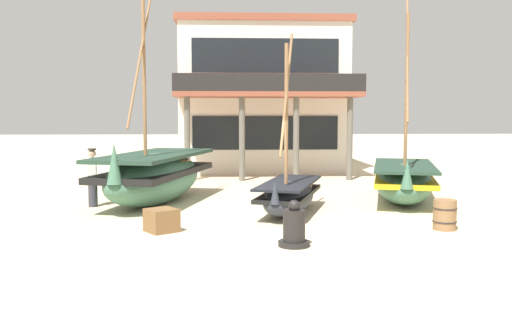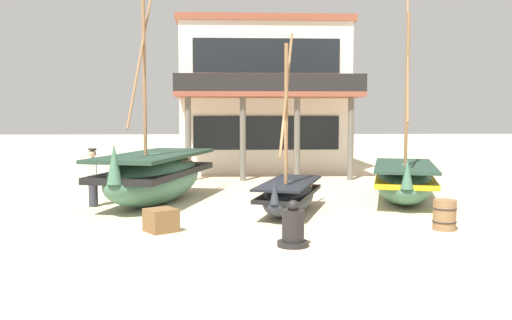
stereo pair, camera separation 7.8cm
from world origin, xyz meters
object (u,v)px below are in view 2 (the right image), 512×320
Objects in this scene: fishing_boat_near_left at (404,181)px; cargo_crate at (161,220)px; harbor_building_main at (263,97)px; capstan_winch at (293,228)px; fishing_boat_far_right at (289,195)px; fisherman_by_hull at (93,178)px; fishing_boat_centre_large at (155,176)px; wooden_barrel at (444,215)px.

fishing_boat_near_left is 7.94m from cargo_crate.
cargo_crate is at bearing -102.24° from harbor_building_main.
harbor_building_main reaches higher than capstan_winch.
fishing_boat_far_right is 5.71m from fisherman_by_hull.
fishing_boat_far_right is at bearing -154.15° from fishing_boat_near_left.
fisherman_by_hull is at bearing -177.22° from fishing_boat_near_left.
wooden_barrel is (7.18, -4.18, -0.48)m from fishing_boat_centre_large.
fishing_boat_far_right is (3.83, -1.89, -0.33)m from fishing_boat_centre_large.
fishing_boat_centre_large is 4.28m from fishing_boat_far_right.
fisherman_by_hull is at bearing -116.60° from harbor_building_main.
fishing_boat_near_left reaches higher than fishing_boat_far_right.
fishing_boat_near_left reaches higher than capstan_winch.
wooden_barrel is 0.08× the size of harbor_building_main.
fishing_boat_centre_large is at bearing 17.42° from fisherman_by_hull.
fishing_boat_far_right is 3.84m from cargo_crate.
capstan_winch is 1.35× the size of wooden_barrel.
fisherman_by_hull reaches higher than cargo_crate.
harbor_building_main reaches higher than fishing_boat_near_left.
harbor_building_main is at bearing 69.97° from fishing_boat_centre_large.
cargo_crate is at bearing 151.78° from capstan_winch.
capstan_winch is 0.11× the size of harbor_building_main.
fishing_boat_near_left reaches higher than cargo_crate.
harbor_building_main is at bearing 88.81° from capstan_winch.
fishing_boat_centre_large reaches higher than fishing_boat_far_right.
fishing_boat_near_left is 9.26m from fisherman_by_hull.
fisherman_by_hull is (-5.53, 1.35, 0.34)m from fishing_boat_far_right.
wooden_barrel is (3.67, 1.40, -0.02)m from capstan_winch.
fisherman_by_hull is (-1.70, -0.53, 0.00)m from fishing_boat_centre_large.
wooden_barrel is (8.88, -3.64, -0.48)m from fisherman_by_hull.
fishing_boat_near_left is 6.64× the size of capstan_winch.
fishing_boat_far_right is at bearing -13.73° from fisherman_by_hull.
wooden_barrel is (-0.37, -4.09, -0.29)m from fishing_boat_near_left.
fishing_boat_near_left is at bearing -0.66° from fishing_boat_centre_large.
capstan_winch reaches higher than wooden_barrel.
fishing_boat_centre_large is 6.61m from capstan_winch.
fishing_boat_centre_large is at bearing 149.81° from wooden_barrel.
fishing_boat_near_left is at bearing 2.78° from fisherman_by_hull.
wooden_barrel reaches higher than cargo_crate.
fishing_boat_near_left is at bearing 84.88° from wooden_barrel.
harbor_building_main is (-3.33, 14.73, 3.17)m from wooden_barrel.
fishing_boat_centre_large is 1.79m from fisherman_by_hull.
fishing_boat_centre_large is at bearing 153.77° from fishing_boat_far_right.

